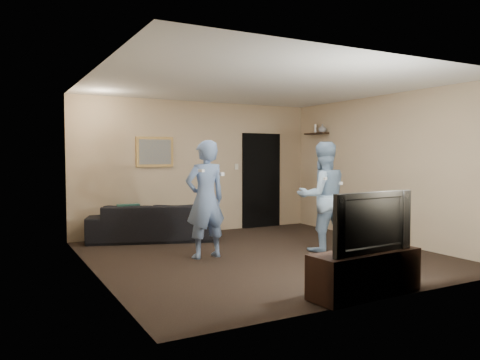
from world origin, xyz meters
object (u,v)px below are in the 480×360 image
sofa (153,222)px  wii_player_right (323,197)px  tv_console (365,273)px  television (366,221)px  wii_player_left (205,199)px

sofa → wii_player_right: (2.10, -2.20, 0.54)m
tv_console → television: (0.00, 0.00, 0.57)m
television → tv_console: bearing=0.0°
television → wii_player_right: 2.41m
wii_player_left → sofa: bearing=97.8°
television → wii_player_left: (-0.75, 2.57, 0.06)m
wii_player_left → wii_player_right: bearing=-12.8°
tv_console → wii_player_left: bearing=102.0°
tv_console → television: size_ratio=1.18×
tv_console → wii_player_right: bearing=58.4°
wii_player_left → wii_player_right: wii_player_left is taller
sofa → tv_console: sofa is taller
television → wii_player_left: size_ratio=0.65×
television → wii_player_right: bearing=58.4°
sofa → television: bearing=122.1°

